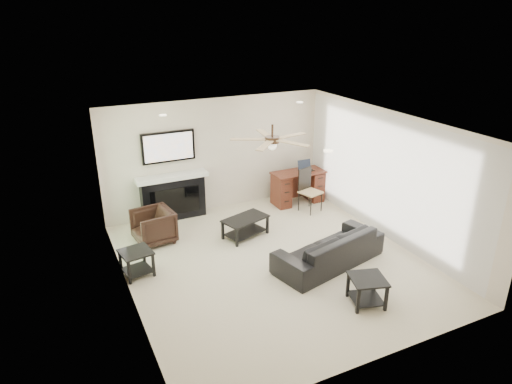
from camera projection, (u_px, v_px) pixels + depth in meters
room_shell at (282, 171)px, 7.70m from camera, size 5.50×5.54×2.52m
sofa at (329, 248)px, 8.04m from camera, size 2.23×1.29×0.61m
armchair at (153, 226)px, 8.79m from camera, size 0.82×0.80×0.67m
coffee_table at (245, 227)px, 9.06m from camera, size 1.01×0.75×0.40m
end_table_near at (367, 291)px, 6.97m from camera, size 0.65×0.65×0.45m
end_table_left at (137, 263)px, 7.73m from camera, size 0.57×0.57×0.45m
fireplace_unit at (172, 177)px, 9.57m from camera, size 1.52×0.34×1.91m
desk at (298, 187)px, 10.61m from camera, size 1.22×0.56×0.76m
desk_chair at (311, 191)px, 10.11m from camera, size 0.53×0.54×0.97m
laptop at (307, 166)px, 10.49m from camera, size 0.33×0.24×0.23m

